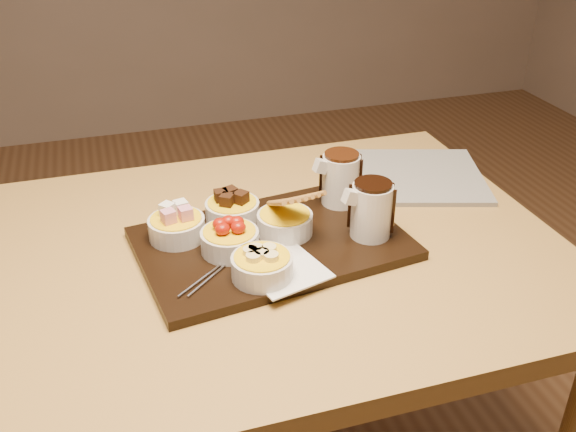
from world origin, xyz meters
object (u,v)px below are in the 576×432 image
object	(u,v)px
newspaper	(405,176)
dining_table	(230,297)
pitcher_milk_chocolate	(341,180)
serving_board	(272,243)
pitcher_dark_chocolate	(371,211)
bowl_strawberries	(230,241)

from	to	relation	value
newspaper	dining_table	bearing A→B (deg)	-140.85
dining_table	pitcher_milk_chocolate	size ratio (longest dim) A/B	12.16
serving_board	pitcher_dark_chocolate	distance (m)	0.19
pitcher_milk_chocolate	serving_board	bearing A→B (deg)	-158.20
bowl_strawberries	pitcher_dark_chocolate	size ratio (longest dim) A/B	1.01
pitcher_dark_chocolate	newspaper	world-z (taller)	pitcher_dark_chocolate
dining_table	bowl_strawberries	bearing A→B (deg)	-88.46
dining_table	bowl_strawberries	size ratio (longest dim) A/B	12.00
dining_table	pitcher_dark_chocolate	world-z (taller)	pitcher_dark_chocolate
serving_board	pitcher_dark_chocolate	xyz separation A→B (m)	(0.17, -0.04, 0.06)
dining_table	pitcher_dark_chocolate	size ratio (longest dim) A/B	12.16
dining_table	serving_board	xyz separation A→B (m)	(0.08, -0.01, 0.11)
serving_board	pitcher_dark_chocolate	size ratio (longest dim) A/B	4.66
serving_board	pitcher_milk_chocolate	world-z (taller)	pitcher_milk_chocolate
dining_table	pitcher_milk_chocolate	xyz separation A→B (m)	(0.24, 0.08, 0.17)
pitcher_dark_chocolate	pitcher_milk_chocolate	bearing A→B (deg)	85.60
newspaper	bowl_strawberries	bearing A→B (deg)	-137.92
pitcher_milk_chocolate	dining_table	bearing A→B (deg)	-168.95
pitcher_milk_chocolate	newspaper	world-z (taller)	pitcher_milk_chocolate
dining_table	newspaper	bearing A→B (deg)	21.95
serving_board	pitcher_milk_chocolate	size ratio (longest dim) A/B	4.66
pitcher_milk_chocolate	pitcher_dark_chocolate	bearing A→B (deg)	-94.40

